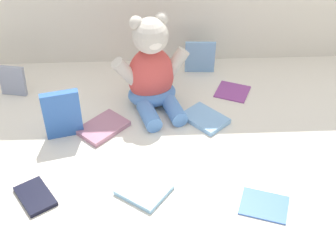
% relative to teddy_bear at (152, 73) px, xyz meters
% --- Properties ---
extents(ground_plane, '(3.20, 3.20, 0.00)m').
position_rel_teddy_bear_xyz_m(ground_plane, '(0.05, -0.14, -0.10)').
color(ground_plane, silver).
extents(teddy_bear, '(0.23, 0.23, 0.28)m').
position_rel_teddy_bear_xyz_m(teddy_bear, '(0.00, 0.00, 0.00)').
color(teddy_bear, '#D84C47').
rests_on(teddy_bear, ground_plane).
extents(book_case_0, '(0.12, 0.12, 0.01)m').
position_rel_teddy_bear_xyz_m(book_case_0, '(0.25, 0.04, -0.10)').
color(book_case_0, '#8E3E8B').
rests_on(book_case_0, ground_plane).
extents(book_case_1, '(0.10, 0.05, 0.14)m').
position_rel_teddy_bear_xyz_m(book_case_1, '(-0.24, -0.14, -0.03)').
color(book_case_1, '#305FB0').
rests_on(book_case_1, ground_plane).
extents(book_case_2, '(0.11, 0.12, 0.01)m').
position_rel_teddy_bear_xyz_m(book_case_2, '(-0.28, -0.37, -0.10)').
color(book_case_2, black).
rests_on(book_case_2, ground_plane).
extents(book_case_3, '(0.14, 0.14, 0.01)m').
position_rel_teddy_bear_xyz_m(book_case_3, '(-0.03, -0.36, -0.10)').
color(book_case_3, '#85BBDE').
rests_on(book_case_3, ground_plane).
extents(book_case_4, '(0.10, 0.02, 0.11)m').
position_rel_teddy_bear_xyz_m(book_case_4, '(0.16, 0.16, -0.05)').
color(book_case_4, '#7EADDB').
rests_on(book_case_4, ground_plane).
extents(book_case_5, '(0.08, 0.04, 0.09)m').
position_rel_teddy_bear_xyz_m(book_case_5, '(-0.42, 0.07, -0.06)').
color(book_case_5, '#9297A8').
rests_on(book_case_5, ground_plane).
extents(book_case_6, '(0.15, 0.16, 0.01)m').
position_rel_teddy_bear_xyz_m(book_case_6, '(-0.14, -0.12, -0.10)').
color(book_case_6, '#AD7087').
rests_on(book_case_6, ground_plane).
extents(book_case_7, '(0.14, 0.15, 0.01)m').
position_rel_teddy_bear_xyz_m(book_case_7, '(0.15, -0.09, -0.10)').
color(book_case_7, '#7DAFDF').
rests_on(book_case_7, ground_plane).
extents(book_case_10, '(0.13, 0.12, 0.01)m').
position_rel_teddy_bear_xyz_m(book_case_10, '(0.25, -0.42, -0.10)').
color(book_case_10, '#3964B7').
rests_on(book_case_10, ground_plane).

